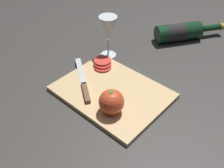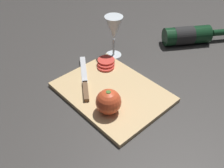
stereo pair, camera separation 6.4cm
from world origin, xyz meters
The scene contains 7 objects.
ground_plane centered at (0.00, 0.00, 0.00)m, with size 3.00×3.00×0.00m, color #383533.
cutting_board centered at (0.07, 0.03, 0.01)m, with size 0.38×0.29×0.02m.
wine_bottle centered at (0.09, -0.46, 0.04)m, with size 0.23×0.31×0.08m.
wine_glass centered at (0.25, -0.14, 0.12)m, with size 0.08×0.08×0.18m.
whole_tomato centered at (0.00, 0.11, 0.06)m, with size 0.08×0.08×0.08m.
knife centered at (0.15, 0.09, 0.02)m, with size 0.24×0.17×0.01m.
tomato_slice_stack_near centered at (0.19, -0.05, 0.03)m, with size 0.08×0.08×0.02m.
Camera 1 is at (-0.41, 0.56, 0.64)m, focal length 42.00 mm.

